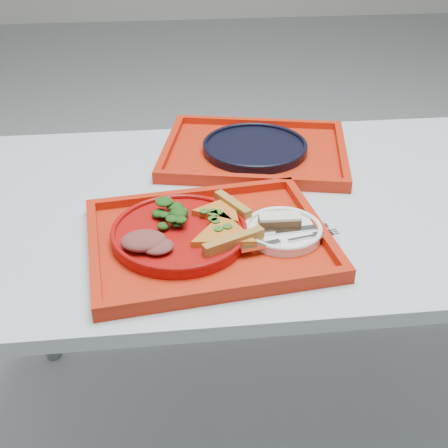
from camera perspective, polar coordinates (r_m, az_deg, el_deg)
The scene contains 14 objects.
ground at distance 1.76m, azimuth 6.51°, elevation -18.75°, with size 10.00×10.00×0.00m, color gray.
table at distance 1.30m, azimuth 8.34°, elevation 0.13°, with size 1.60×0.80×0.75m.
tray_main at distance 1.08m, azimuth -1.58°, elevation -1.85°, with size 0.45×0.35×0.01m, color #AC1D09.
tray_far at distance 1.42m, azimuth 3.14°, elevation 7.19°, with size 0.45×0.35×0.01m, color #AC1D09.
dinner_plate at distance 1.08m, azimuth -4.55°, elevation -1.06°, with size 0.26×0.26×0.02m, color #910B09.
side_plate at distance 1.09m, azimuth 6.00°, elevation -0.81°, with size 0.15×0.15×0.01m, color white.
navy_plate at distance 1.42m, azimuth 3.15°, elevation 7.70°, with size 0.26×0.26×0.02m, color black.
pizza_slice_a at distance 1.05m, azimuth -0.01°, elevation -0.82°, with size 0.14×0.12×0.02m, color #C78C20, non-canonical shape.
pizza_slice_b at distance 1.12m, azimuth -0.31°, elevation 1.51°, with size 0.12×0.10×0.02m, color #C78C20, non-canonical shape.
salad_heap at distance 1.10m, azimuth -5.79°, elevation 1.24°, with size 0.08×0.07×0.04m, color black.
meat_portion at distance 1.03m, azimuth -8.16°, elevation -1.69°, with size 0.08×0.07×0.03m, color brown.
dessert_bar at distance 1.09m, azimuth 5.67°, elevation 0.41°, with size 0.08×0.03×0.02m.
knife at distance 1.08m, azimuth 5.92°, elevation -0.65°, with size 0.18×0.02×0.01m, color silver.
fork at distance 1.05m, azimuth 6.44°, elevation -1.68°, with size 0.18×0.02×0.01m, color silver.
Camera 1 is at (-0.30, -1.06, 1.37)m, focal length 45.00 mm.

